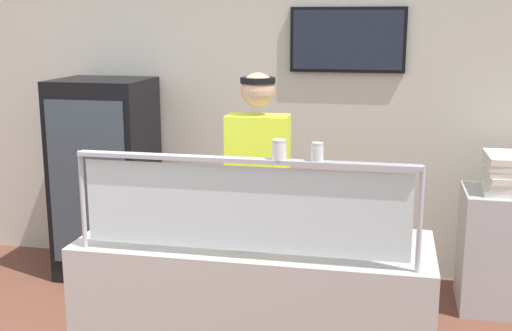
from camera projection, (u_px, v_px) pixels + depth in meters
shop_rear_unit at (309, 110)px, 5.30m from camera, size 6.23×0.13×2.70m
serving_counter at (255, 324)px, 3.50m from camera, size 1.83×0.70×0.95m
sneeze_guard at (242, 197)px, 3.05m from camera, size 1.65×0.06×0.49m
pizza_tray at (256, 232)px, 3.46m from camera, size 0.52×0.52×0.04m
pizza_server at (260, 230)px, 3.43m from camera, size 0.15×0.29×0.01m
parmesan_shaker at (279, 151)px, 2.97m from camera, size 0.07×0.07×0.09m
pepper_flake_shaker at (317, 153)px, 2.93m from camera, size 0.06×0.06×0.09m
worker_figure at (258, 193)px, 4.09m from camera, size 0.41×0.50×1.76m
drink_fridge at (106, 178)px, 5.31m from camera, size 0.73×0.67×1.62m
prep_shelf at (510, 250)px, 4.72m from camera, size 0.70×0.55×0.88m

